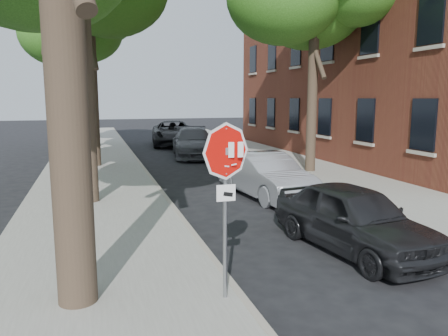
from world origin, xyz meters
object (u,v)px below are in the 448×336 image
(car_a, at_px, (354,218))
(car_b, at_px, (265,175))
(car_d, at_px, (173,133))
(tree_far, at_px, (83,24))
(car_c, at_px, (194,142))
(stop_sign, at_px, (226,177))
(apartment_building, at_px, (416,9))

(car_a, distance_m, car_b, 5.01)
(car_a, bearing_deg, car_d, 82.25)
(tree_far, bearing_deg, car_c, -41.27)
(stop_sign, height_order, car_b, stop_sign)
(stop_sign, distance_m, car_a, 3.74)
(tree_far, bearing_deg, car_b, -69.98)
(car_d, bearing_deg, car_c, -82.91)
(stop_sign, distance_m, car_c, 16.84)
(car_b, relative_size, car_c, 0.81)
(car_b, bearing_deg, car_d, 83.34)
(apartment_building, relative_size, tree_far, 2.17)
(car_b, height_order, car_c, car_c)
(car_a, relative_size, car_b, 0.95)
(apartment_building, distance_m, car_d, 15.66)
(car_a, bearing_deg, stop_sign, -161.80)
(tree_far, height_order, car_a, tree_far)
(car_b, xyz_separation_m, car_c, (0.00, 9.93, 0.06))
(apartment_building, distance_m, car_b, 15.32)
(car_c, bearing_deg, apartment_building, -4.18)
(car_c, height_order, car_d, car_d)
(car_c, bearing_deg, car_d, 98.23)
(apartment_building, bearing_deg, tree_far, 156.96)
(stop_sign, relative_size, car_b, 0.62)
(car_a, xyz_separation_m, car_d, (0.10, 20.71, 0.12))
(tree_far, xyz_separation_m, car_c, (5.32, -4.67, -6.46))
(tree_far, relative_size, car_c, 1.79)
(apartment_building, relative_size, car_b, 4.81)
(car_d, bearing_deg, tree_far, -161.50)
(apartment_building, relative_size, car_d, 3.52)
(car_d, bearing_deg, car_b, -83.12)
(car_a, xyz_separation_m, car_b, (0.13, 5.01, 0.01))
(stop_sign, distance_m, tree_far, 21.88)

